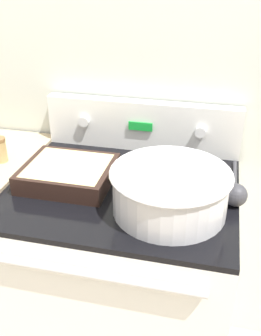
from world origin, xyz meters
TOP-DOWN VIEW (x-y plane):
  - kitchen_wall at (0.00, 0.67)m, footprint 8.00×0.05m
  - stove_range at (0.00, 0.32)m, footprint 0.74×0.66m
  - control_panel at (0.00, 0.61)m, footprint 0.74×0.07m
  - mixing_bowl at (0.17, 0.21)m, footprint 0.35×0.35m
  - casserole_dish at (-0.18, 0.30)m, footprint 0.29×0.25m
  - ladle at (0.35, 0.30)m, footprint 0.07×0.31m
  - spice_jar_brown_cap at (-0.46, 0.36)m, footprint 0.05×0.05m

SIDE VIEW (x-z plane):
  - stove_range at x=0.00m, z-range 0.00..0.93m
  - ladle at x=0.35m, z-range 0.93..1.00m
  - casserole_dish at x=-0.18m, z-range 0.93..1.00m
  - spice_jar_brown_cap at x=-0.46m, z-range 0.94..1.03m
  - mixing_bowl at x=0.17m, z-range 0.94..1.07m
  - control_panel at x=0.00m, z-range 0.93..1.12m
  - kitchen_wall at x=0.00m, z-range 0.00..2.50m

